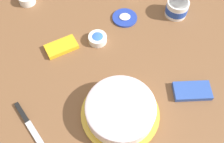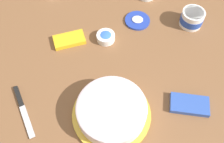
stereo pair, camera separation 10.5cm
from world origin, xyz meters
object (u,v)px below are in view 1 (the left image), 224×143
Objects in this scene: frosting_tub at (177,8)px; spreading_knife at (28,122)px; sprinkle_bowl_blue at (98,38)px; candy_box_upper at (192,91)px; frosting_tub_lid at (125,18)px; candy_box_lower at (62,47)px; frosted_cake at (120,110)px.

frosting_tub is 0.85m from spreading_knife.
sprinkle_bowl_blue is 0.56× the size of candy_box_upper.
spreading_knife is 0.66m from candy_box_upper.
candy_box_lower is (0.30, 0.17, 0.00)m from frosting_tub_lid.
spreading_knife is at bearing 52.90° from frosting_tub_lid.
frosted_cake is 0.31m from candy_box_upper.
frosting_tub reaches higher than candy_box_upper.
candy_box_lower is at bearing -106.14° from spreading_knife.
candy_box_lower is at bearing -24.85° from candy_box_upper.
candy_box_upper is at bearing -163.33° from frosted_cake.
frosting_tub is 1.27× the size of sprinkle_bowl_blue.
candy_box_lower is at bearing -52.52° from frosted_cake.
frosting_tub_lid is at bearing 5.50° from frosting_tub.
frosted_cake is at bearing 60.45° from frosting_tub.
candy_box_upper reaches higher than candy_box_lower.
frosting_tub_lid is at bearing -175.89° from candy_box_lower.
frosted_cake is 0.51m from frosting_tub_lid.
frosting_tub is at bearing -119.55° from frosted_cake.
frosting_tub_lid is 0.34m from candy_box_lower.
sprinkle_bowl_blue is (0.39, 0.16, -0.02)m from frosting_tub.
spreading_knife is 0.47m from sprinkle_bowl_blue.
candy_box_lower is at bearing 12.86° from sprinkle_bowl_blue.
frosting_tub is 0.26m from frosting_tub_lid.
candy_box_lower reaches higher than spreading_knife.
frosting_tub is at bearing -157.35° from sprinkle_bowl_blue.
frosted_cake reaches higher than candy_box_upper.
frosting_tub reaches higher than sprinkle_bowl_blue.
frosting_tub reaches higher than candy_box_lower.
candy_box_upper reaches higher than spreading_knife.
spreading_knife is (0.35, 0.02, -0.04)m from frosted_cake.
frosted_cake is 2.81× the size of frosting_tub.
frosting_tub is at bearing -91.58° from candy_box_upper.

